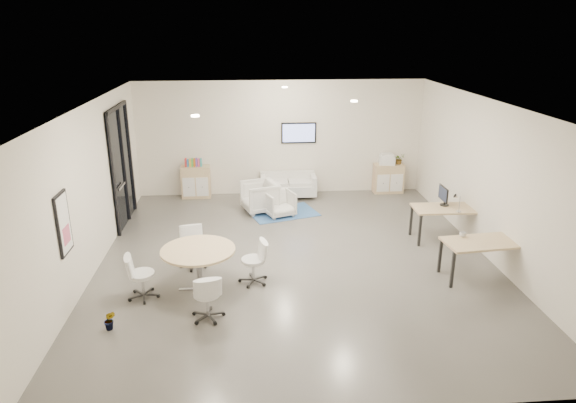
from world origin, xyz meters
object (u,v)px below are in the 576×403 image
Objects in this scene: armchair_right at (279,202)px; loveseat at (288,186)px; sideboard_left at (196,182)px; sideboard_right at (388,178)px; desk_rear at (446,211)px; round_table at (198,253)px; desk_front at (483,245)px; armchair_left at (260,195)px.

loveseat is at bearing 56.21° from armchair_right.
sideboard_left reaches higher than loveseat.
sideboard_right is (5.49, 0.00, -0.03)m from sideboard_left.
loveseat is 2.22× the size of armchair_right.
desk_rear is at bearing -45.28° from loveseat.
loveseat is at bearing 68.72° from round_table.
desk_front is at bearing -89.03° from desk_rear.
armchair_right is 4.14m from round_table.
desk_rear is at bearing 44.46° from armchair_left.
round_table is (-5.32, -0.02, 0.04)m from desk_front.
round_table is (-1.23, -4.12, 0.30)m from armchair_left.
desk_rear is (5.86, -3.50, 0.24)m from sideboard_left.
sideboard_right is 1.21× the size of armchair_right.
armchair_left is 0.59× the size of desk_rear.
loveseat is at bearing -176.85° from sideboard_right.
desk_rear is at bearing -30.90° from sideboard_left.
sideboard_left is 2.79m from armchair_right.
sideboard_left is 6.83m from desk_rear.
sideboard_left is 2.59m from loveseat.
desk_front is (5.85, -5.39, 0.25)m from sideboard_left.
loveseat is at bearing 135.58° from desk_rear.
sideboard_right is 0.63× the size of round_table.
sideboard_left reaches higher than desk_front.
round_table is at bearing -135.49° from armchair_right.
round_table is (0.53, -5.42, 0.29)m from sideboard_left.
armchair_left is (1.76, -1.30, -0.01)m from sideboard_left.
desk_rear is at bearing 19.76° from round_table.
sideboard_right is at bearing 3.47° from loveseat.
desk_rear is (3.62, -1.84, 0.34)m from armchair_right.
sideboard_left is 2.18m from armchair_left.
armchair_right is 0.47× the size of desk_rear.
desk_front is at bearing -66.99° from armchair_right.
armchair_right is (2.24, -1.66, -0.10)m from sideboard_left.
armchair_left is 0.56× the size of desk_front.
loveseat is (2.58, -0.16, -0.13)m from sideboard_left.
armchair_left is at bearing 152.92° from desk_rear.
armchair_right is at bearing 35.97° from armchair_left.
armchair_left is 0.61m from armchair_right.
armchair_right is (-0.34, -1.50, 0.03)m from loveseat.
round_table reaches higher than desk_front.
sideboard_left is at bearing -143.82° from armchair_left.
round_table is (-5.33, -1.91, 0.05)m from desk_rear.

